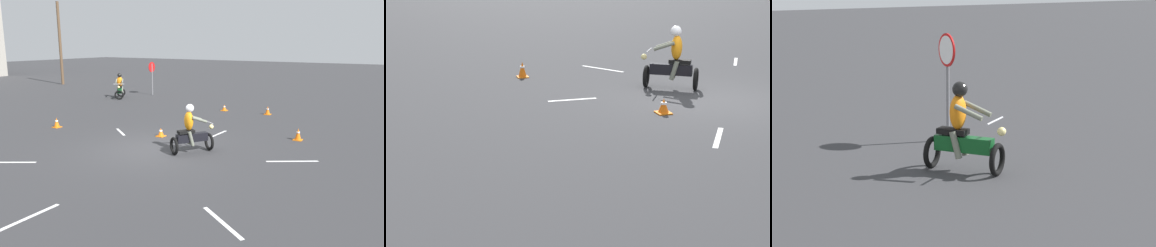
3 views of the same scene
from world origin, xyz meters
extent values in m
torus|color=black|center=(8.11, 8.86, 0.30)|extent=(0.44, 0.54, 0.60)
torus|color=black|center=(9.16, 9.63, 0.30)|extent=(0.44, 0.54, 0.60)
cube|color=#0F4C1E|center=(8.64, 9.25, 0.52)|extent=(1.03, 0.85, 0.28)
cube|color=black|center=(8.81, 9.38, 0.74)|extent=(0.61, 0.54, 0.10)
cylinder|color=silver|center=(8.15, 8.89, 1.00)|extent=(0.44, 0.59, 0.04)
sphere|color=#F2E08C|center=(8.05, 8.82, 0.82)|extent=(0.22, 0.22, 0.16)
ellipsoid|color=orange|center=(8.73, 9.32, 1.10)|extent=(0.46, 0.49, 0.64)
cylinder|color=slate|center=(8.37, 9.30, 1.15)|extent=(0.49, 0.40, 0.27)
cylinder|color=slate|center=(8.61, 8.98, 1.15)|extent=(0.49, 0.40, 0.27)
cylinder|color=slate|center=(8.63, 9.42, 0.52)|extent=(0.27, 0.24, 0.51)
cylinder|color=slate|center=(8.80, 9.19, 0.52)|extent=(0.27, 0.24, 0.51)
sphere|color=black|center=(8.70, 9.30, 1.52)|extent=(0.39, 0.39, 0.28)
cylinder|color=slate|center=(10.99, 8.34, 1.10)|extent=(0.07, 0.07, 2.20)
cylinder|color=red|center=(10.99, 8.36, 1.95)|extent=(0.70, 0.03, 0.70)
cylinder|color=white|center=(10.99, 8.37, 1.95)|extent=(0.60, 0.01, 0.60)
camera|label=1|loc=(-10.02, -7.65, 3.65)|focal=35.00mm
camera|label=2|loc=(6.67, 11.20, 3.15)|focal=50.00mm
camera|label=3|loc=(-2.85, 15.62, 3.67)|focal=70.00mm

